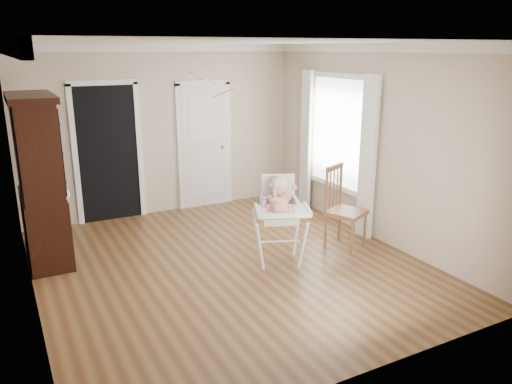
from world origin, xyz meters
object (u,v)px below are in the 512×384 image
cake (279,205)px  dining_chair (344,210)px  sippy_cup (264,202)px  china_cabinet (40,180)px  high_chair (280,210)px

cake → dining_chair: dining_chair is taller
sippy_cup → china_cabinet: bearing=146.1°
high_chair → sippy_cup: size_ratio=6.77×
high_chair → dining_chair: bearing=26.6°
china_cabinet → dining_chair: (3.63, -1.44, -0.53)m
china_cabinet → cake: bearing=-35.1°
china_cabinet → dining_chair: bearing=-21.6°
sippy_cup → dining_chair: 1.36m
high_chair → dining_chair: 1.07m
china_cabinet → sippy_cup: bearing=-33.9°
china_cabinet → high_chair: bearing=-30.3°
high_chair → sippy_cup: 0.31m
cake → china_cabinet: china_cabinet is taller
high_chair → cake: size_ratio=4.10×
cake → china_cabinet: (-2.44, 1.72, 0.20)m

